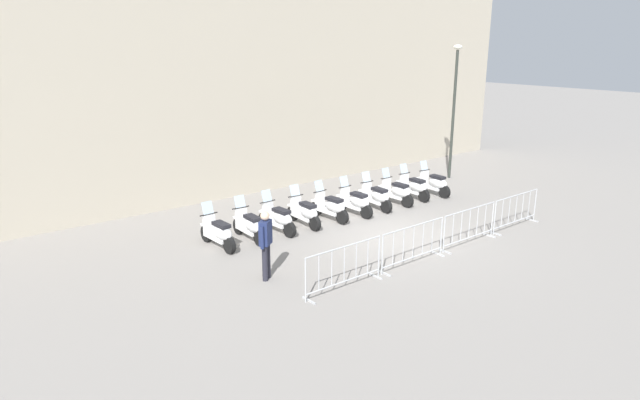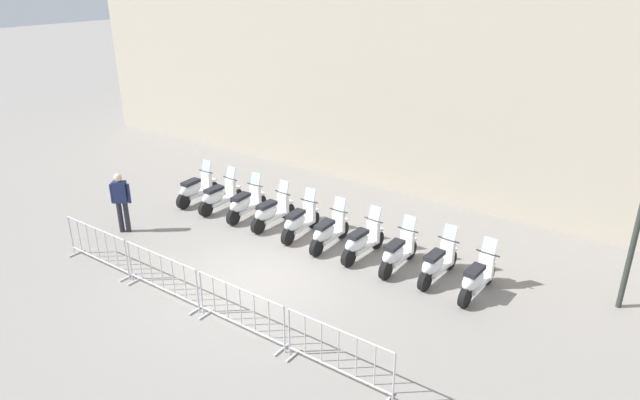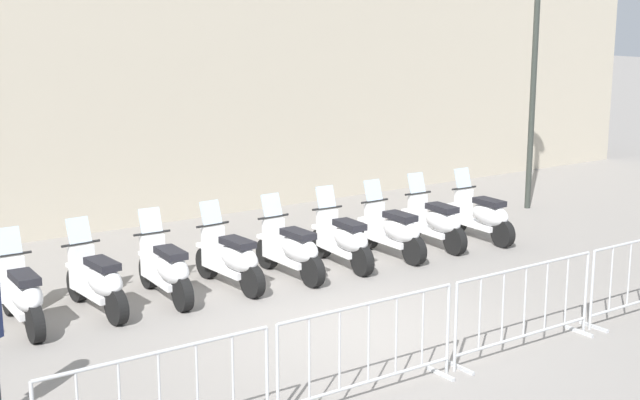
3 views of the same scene
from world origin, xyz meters
The scene contains 16 objects.
ground_plane centered at (0.00, 0.00, 0.00)m, with size 120.00×120.00×0.00m, color gray.
motorcycle_0 centered at (-4.86, 1.84, 0.45)m, with size 0.65×1.72×1.24m.
motorcycle_1 centered at (-3.86, 1.97, 0.45)m, with size 0.57×1.73×1.24m.
motorcycle_2 centered at (-2.85, 2.15, 0.45)m, with size 0.68×1.71×1.24m.
motorcycle_3 centered at (-1.85, 2.28, 0.45)m, with size 0.56×1.73×1.24m.
motorcycle_4 centered at (-0.83, 2.37, 0.45)m, with size 0.68×1.71×1.24m.
motorcycle_5 centered at (0.18, 2.44, 0.45)m, with size 0.64×1.72×1.24m.
motorcycle_6 centered at (1.18, 2.61, 0.45)m, with size 0.56×1.73×1.24m.
motorcycle_7 centered at (2.19, 2.74, 0.45)m, with size 0.61×1.72×1.24m.
motorcycle_8 centered at (3.18, 2.96, 0.45)m, with size 0.56×1.73×1.24m.
motorcycle_9 centered at (4.20, 2.98, 0.45)m, with size 0.56×1.73×1.24m.
barrier_segment_0 centered at (-3.30, -2.17, 0.53)m, with size 2.27×0.72×1.07m.
barrier_segment_1 centered at (-0.95, -1.84, 0.53)m, with size 2.27×0.72×1.07m.
barrier_segment_2 centered at (1.41, -1.52, 0.53)m, with size 2.27×0.72×1.07m.
barrier_segment_3 centered at (3.76, -1.20, 0.53)m, with size 2.27×0.72×1.07m.
officer_near_row_end centered at (-4.62, -0.74, 0.98)m, with size 0.42×0.41×1.73m.
Camera 2 is at (9.24, -7.53, 7.11)m, focal length 32.09 mm.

